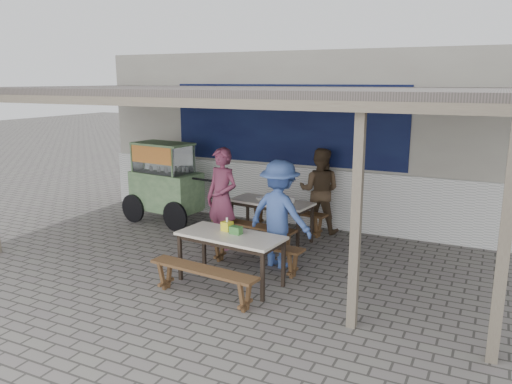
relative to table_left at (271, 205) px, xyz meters
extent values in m
plane|color=#66635C|center=(-0.08, -1.76, -0.67)|extent=(60.00, 60.00, 0.00)
cube|color=#B3B2A1|center=(-0.08, 1.84, 1.08)|extent=(9.00, 1.20, 3.50)
cube|color=white|center=(-0.08, 1.21, -0.07)|extent=(9.00, 0.10, 1.20)
cube|color=#0F1C49|center=(-0.28, 1.23, 1.38)|extent=(5.00, 0.03, 1.60)
cube|color=#544B48|center=(-0.08, -0.76, 2.08)|extent=(9.00, 4.20, 0.12)
cube|color=gray|center=(-0.08, -2.81, 1.98)|extent=(9.00, 0.12, 0.12)
cube|color=gray|center=(3.82, -2.76, 0.68)|extent=(0.12, 0.12, 2.70)
cube|color=gray|center=(2.27, -2.66, 0.68)|extent=(0.11, 0.11, 2.70)
cube|color=silver|center=(0.00, 0.00, 0.06)|extent=(1.61, 0.85, 0.04)
cube|color=black|center=(0.00, 0.00, 0.00)|extent=(1.50, 0.73, 0.06)
cube|color=black|center=(-0.74, -0.18, -0.32)|extent=(0.05, 0.05, 0.71)
cube|color=black|center=(0.67, -0.36, -0.32)|extent=(0.05, 0.05, 0.71)
cube|color=black|center=(-0.67, 0.36, -0.32)|extent=(0.05, 0.05, 0.71)
cube|color=black|center=(0.74, 0.18, -0.32)|extent=(0.05, 0.05, 0.71)
cube|color=brown|center=(-0.08, -0.61, -0.24)|extent=(1.66, 0.49, 0.04)
cube|color=brown|center=(-0.74, -0.52, -0.47)|extent=(0.09, 0.28, 0.41)
cube|color=brown|center=(0.59, -0.69, -0.47)|extent=(0.09, 0.28, 0.41)
cube|color=brown|center=(0.08, 0.61, -0.24)|extent=(1.66, 0.49, 0.04)
cube|color=brown|center=(-0.59, 0.69, -0.47)|extent=(0.09, 0.28, 0.41)
cube|color=brown|center=(0.74, 0.52, -0.47)|extent=(0.09, 0.28, 0.41)
cube|color=silver|center=(0.31, -2.13, 0.06)|extent=(1.61, 0.85, 0.04)
cube|color=black|center=(0.31, -2.13, 0.00)|extent=(1.50, 0.74, 0.06)
cube|color=black|center=(-0.43, -2.35, -0.32)|extent=(0.05, 0.05, 0.71)
cube|color=black|center=(0.99, -2.49, -0.32)|extent=(0.05, 0.05, 0.71)
cube|color=black|center=(-0.37, -1.77, -0.32)|extent=(0.05, 0.05, 0.71)
cube|color=black|center=(1.05, -1.91, -0.32)|extent=(0.05, 0.05, 0.71)
cube|color=brown|center=(0.24, -2.79, -0.24)|extent=(1.67, 0.44, 0.04)
cube|color=brown|center=(-0.43, -2.72, -0.47)|extent=(0.08, 0.28, 0.41)
cube|color=brown|center=(0.92, -2.86, -0.47)|extent=(0.08, 0.28, 0.41)
cube|color=brown|center=(0.38, -1.47, -0.24)|extent=(1.67, 0.44, 0.04)
cube|color=brown|center=(-0.30, -1.40, -0.47)|extent=(0.08, 0.28, 0.41)
cube|color=brown|center=(1.05, -1.54, -0.47)|extent=(0.08, 0.28, 0.41)
cube|color=#82AA71|center=(-2.46, 0.14, 0.02)|extent=(1.52, 0.92, 0.75)
cube|color=#82AA71|center=(-2.46, 0.14, -0.37)|extent=(1.47, 0.87, 0.05)
cylinder|color=black|center=(-3.10, -0.19, -0.37)|extent=(0.60, 0.13, 0.60)
cylinder|color=black|center=(-1.93, -0.33, -0.37)|extent=(0.60, 0.13, 0.60)
cube|color=silver|center=(-2.52, 0.15, 0.69)|extent=(1.25, 0.78, 0.59)
cube|color=#82AA71|center=(-2.52, 0.15, 0.99)|extent=(1.29, 0.83, 0.04)
cube|color=#CD4030|center=(-2.56, -0.19, 0.79)|extent=(1.06, 0.15, 0.34)
cylinder|color=black|center=(-1.61, 0.04, 0.34)|extent=(0.75, 0.13, 0.04)
imported|color=#823753|center=(-0.61, -0.76, 0.22)|extent=(0.74, 0.57, 1.79)
imported|color=#503D2A|center=(0.63, 0.88, 0.16)|extent=(0.89, 0.74, 1.66)
imported|color=#4464B4|center=(0.66, -1.15, 0.19)|extent=(1.21, 0.84, 1.72)
cube|color=yellow|center=(0.18, -1.99, 0.15)|extent=(0.16, 0.16, 0.14)
cube|color=#3E7E38|center=(0.37, -2.08, 0.14)|extent=(0.18, 0.13, 0.11)
cylinder|color=beige|center=(0.40, 0.06, 0.13)|extent=(0.09, 0.09, 0.10)
imported|color=white|center=(-0.21, 0.02, 0.10)|extent=(0.21, 0.21, 0.05)
camera|label=1|loc=(3.66, -8.17, 2.25)|focal=35.00mm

